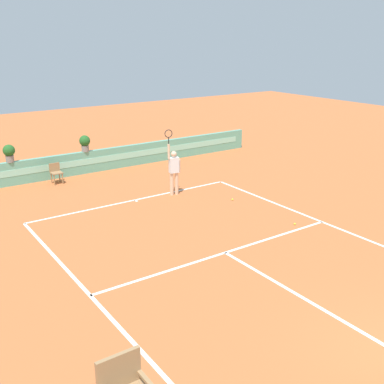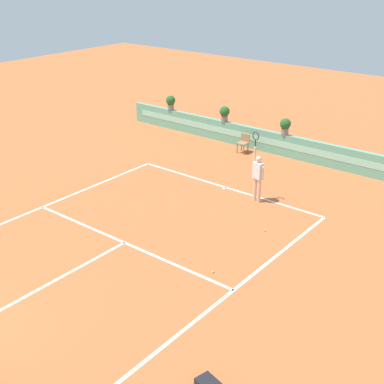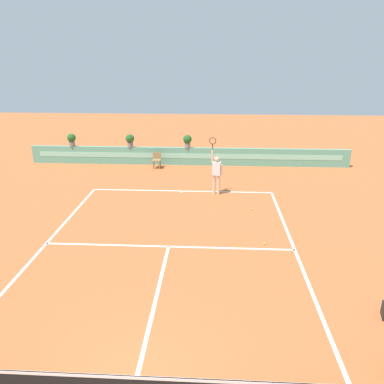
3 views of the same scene
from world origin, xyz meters
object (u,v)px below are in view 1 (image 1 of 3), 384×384
(ball_kid_chair, at_px, (56,172))
(tennis_ball_near_baseline, at_px, (232,199))
(potted_plant_centre, at_px, (85,142))
(tennis_ball_mid_court, at_px, (295,224))
(tennis_player, at_px, (174,169))
(potted_plant_left, at_px, (9,152))

(ball_kid_chair, relative_size, tennis_ball_near_baseline, 12.50)
(potted_plant_centre, bearing_deg, ball_kid_chair, -156.06)
(ball_kid_chair, bearing_deg, tennis_ball_mid_court, -61.42)
(tennis_player, distance_m, tennis_ball_mid_court, 5.20)
(tennis_player, height_order, potted_plant_centre, tennis_player)
(potted_plant_left, bearing_deg, ball_kid_chair, -24.60)
(tennis_player, height_order, tennis_ball_near_baseline, tennis_player)
(ball_kid_chair, relative_size, tennis_player, 0.33)
(potted_plant_left, relative_size, potted_plant_centre, 1.00)
(tennis_player, distance_m, tennis_ball_near_baseline, 2.53)
(tennis_ball_near_baseline, xyz_separation_m, potted_plant_left, (-6.31, 6.62, 1.38))
(potted_plant_left, distance_m, potted_plant_centre, 3.25)
(tennis_player, xyz_separation_m, potted_plant_left, (-4.86, 4.81, 0.36))
(tennis_player, xyz_separation_m, potted_plant_centre, (-1.61, 4.81, 0.36))
(tennis_ball_near_baseline, height_order, potted_plant_left, potted_plant_left)
(tennis_ball_near_baseline, bearing_deg, tennis_player, 128.74)
(ball_kid_chair, distance_m, tennis_ball_mid_court, 10.17)
(ball_kid_chair, xyz_separation_m, tennis_ball_near_baseline, (4.71, -5.88, -0.44))
(ball_kid_chair, distance_m, tennis_ball_near_baseline, 7.55)
(tennis_ball_near_baseline, relative_size, potted_plant_left, 0.09)
(potted_plant_centre, bearing_deg, tennis_ball_near_baseline, -65.16)
(ball_kid_chair, height_order, tennis_player, tennis_player)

